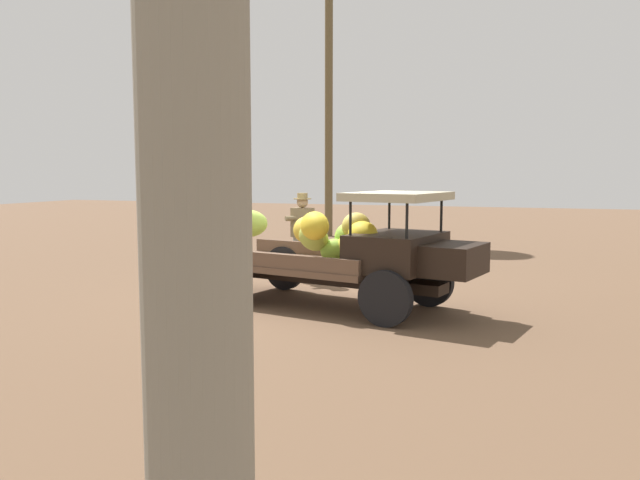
% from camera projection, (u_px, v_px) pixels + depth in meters
% --- Properties ---
extents(ground_plane, '(60.00, 60.00, 0.00)m').
position_uv_depth(ground_plane, '(317.00, 301.00, 10.71)').
color(ground_plane, brown).
extents(truck, '(4.65, 2.52, 1.84)m').
position_uv_depth(truck, '(354.00, 252.00, 9.97)').
color(truck, black).
rests_on(truck, ground).
extents(farmer, '(0.52, 0.49, 1.73)m').
position_uv_depth(farmer, '(302.00, 231.00, 12.41)').
color(farmer, '#B4B2A7').
rests_on(farmer, ground).
extents(wooden_crate, '(0.59, 0.57, 0.43)m').
position_uv_depth(wooden_crate, '(187.00, 288.00, 10.65)').
color(wooden_crate, olive).
rests_on(wooden_crate, ground).
extents(loose_banana_bunch, '(0.58, 0.65, 0.40)m').
position_uv_depth(loose_banana_bunch, '(371.00, 274.00, 12.28)').
color(loose_banana_bunch, yellow).
rests_on(loose_banana_bunch, ground).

